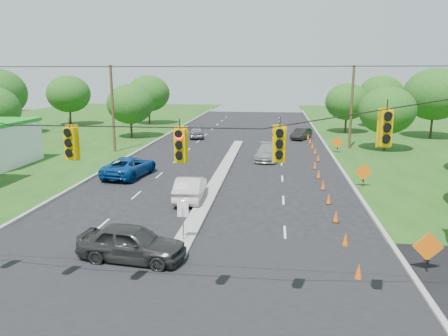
# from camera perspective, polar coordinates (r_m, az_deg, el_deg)

# --- Properties ---
(ground) EXTENTS (160.00, 160.00, 0.00)m
(ground) POSITION_cam_1_polar(r_m,az_deg,el_deg) (16.71, -9.77, -17.31)
(ground) COLOR black
(ground) RESTS_ON ground
(cross_street) EXTENTS (160.00, 14.00, 0.02)m
(cross_street) POSITION_cam_1_polar(r_m,az_deg,el_deg) (16.71, -9.77, -17.31)
(cross_street) COLOR black
(cross_street) RESTS_ON ground
(curb_left) EXTENTS (0.25, 110.00, 0.16)m
(curb_left) POSITION_cam_1_polar(r_m,az_deg,el_deg) (46.93, -11.30, 2.02)
(curb_left) COLOR gray
(curb_left) RESTS_ON ground
(curb_right) EXTENTS (0.25, 110.00, 0.16)m
(curb_right) POSITION_cam_1_polar(r_m,az_deg,el_deg) (45.00, 13.98, 1.45)
(curb_right) COLOR gray
(curb_right) RESTS_ON ground
(median) EXTENTS (1.00, 34.00, 0.18)m
(median) POSITION_cam_1_polar(r_m,az_deg,el_deg) (36.10, -0.36, -0.82)
(median) COLOR gray
(median) RESTS_ON ground
(median_sign) EXTENTS (0.55, 0.06, 2.05)m
(median_sign) POSITION_cam_1_polar(r_m,az_deg,el_deg) (21.44, -5.38, -6.08)
(median_sign) COLOR gray
(median_sign) RESTS_ON ground
(signal_span) EXTENTS (25.60, 0.32, 9.00)m
(signal_span) POSITION_cam_1_polar(r_m,az_deg,el_deg) (14.00, -11.86, -1.35)
(signal_span) COLOR #422D1C
(signal_span) RESTS_ON ground
(utility_pole_far_left) EXTENTS (0.28, 0.28, 9.00)m
(utility_pole_far_left) POSITION_cam_1_polar(r_m,az_deg,el_deg) (47.16, -14.33, 7.44)
(utility_pole_far_left) COLOR #422D1C
(utility_pole_far_left) RESTS_ON ground
(utility_pole_far_right) EXTENTS (0.28, 0.28, 9.00)m
(utility_pole_far_right) POSITION_cam_1_polar(r_m,az_deg,el_deg) (49.69, 16.32, 7.56)
(utility_pole_far_right) COLOR #422D1C
(utility_pole_far_right) RESTS_ON ground
(cone_0) EXTENTS (0.32, 0.32, 0.70)m
(cone_0) POSITION_cam_1_polar(r_m,az_deg,el_deg) (18.94, 17.17, -12.79)
(cone_0) COLOR #EA540E
(cone_0) RESTS_ON ground
(cone_1) EXTENTS (0.32, 0.32, 0.70)m
(cone_1) POSITION_cam_1_polar(r_m,az_deg,el_deg) (22.12, 15.58, -8.97)
(cone_1) COLOR #EA540E
(cone_1) RESTS_ON ground
(cone_2) EXTENTS (0.32, 0.32, 0.70)m
(cone_2) POSITION_cam_1_polar(r_m,az_deg,el_deg) (25.38, 14.41, -6.12)
(cone_2) COLOR #EA540E
(cone_2) RESTS_ON ground
(cone_3) EXTENTS (0.32, 0.32, 0.70)m
(cone_3) POSITION_cam_1_polar(r_m,az_deg,el_deg) (28.70, 13.52, -3.92)
(cone_3) COLOR #EA540E
(cone_3) RESTS_ON ground
(cone_4) EXTENTS (0.32, 0.32, 0.70)m
(cone_4) POSITION_cam_1_polar(r_m,az_deg,el_deg) (32.05, 12.82, -2.18)
(cone_4) COLOR #EA540E
(cone_4) RESTS_ON ground
(cone_5) EXTENTS (0.32, 0.32, 0.70)m
(cone_5) POSITION_cam_1_polar(r_m,az_deg,el_deg) (35.44, 12.26, -0.77)
(cone_5) COLOR #EA540E
(cone_5) RESTS_ON ground
(cone_6) EXTENTS (0.32, 0.32, 0.70)m
(cone_6) POSITION_cam_1_polar(r_m,az_deg,el_deg) (38.84, 11.79, 0.39)
(cone_6) COLOR #EA540E
(cone_6) RESTS_ON ground
(cone_7) EXTENTS (0.32, 0.32, 0.70)m
(cone_7) POSITION_cam_1_polar(r_m,az_deg,el_deg) (42.32, 12.21, 1.35)
(cone_7) COLOR #EA540E
(cone_7) RESTS_ON ground
(cone_8) EXTENTS (0.32, 0.32, 0.70)m
(cone_8) POSITION_cam_1_polar(r_m,az_deg,el_deg) (45.74, 11.82, 2.18)
(cone_8) COLOR #EA540E
(cone_8) RESTS_ON ground
(cone_9) EXTENTS (0.32, 0.32, 0.70)m
(cone_9) POSITION_cam_1_polar(r_m,az_deg,el_deg) (49.18, 11.48, 2.89)
(cone_9) COLOR #EA540E
(cone_9) RESTS_ON ground
(cone_10) EXTENTS (0.32, 0.32, 0.70)m
(cone_10) POSITION_cam_1_polar(r_m,az_deg,el_deg) (52.63, 11.18, 3.51)
(cone_10) COLOR #EA540E
(cone_10) RESTS_ON ground
(cone_11) EXTENTS (0.32, 0.32, 0.70)m
(cone_11) POSITION_cam_1_polar(r_m,az_deg,el_deg) (56.08, 10.92, 4.06)
(cone_11) COLOR #EA540E
(cone_11) RESTS_ON ground
(work_sign_0) EXTENTS (1.27, 0.58, 1.37)m
(work_sign_0) POSITION_cam_1_polar(r_m,az_deg,el_deg) (20.29, 25.10, -9.45)
(work_sign_0) COLOR black
(work_sign_0) RESTS_ON ground
(work_sign_1) EXTENTS (1.27, 0.58, 1.37)m
(work_sign_1) POSITION_cam_1_polar(r_m,az_deg,el_deg) (33.29, 17.74, -0.62)
(work_sign_1) COLOR black
(work_sign_1) RESTS_ON ground
(work_sign_2) EXTENTS (1.27, 0.58, 1.37)m
(work_sign_2) POSITION_cam_1_polar(r_m,az_deg,el_deg) (46.87, 14.60, 3.20)
(work_sign_2) COLOR black
(work_sign_2) RESTS_ON ground
(tree_4) EXTENTS (6.72, 6.72, 7.84)m
(tree_4) POSITION_cam_1_polar(r_m,az_deg,el_deg) (73.48, -19.62, 9.10)
(tree_4) COLOR black
(tree_4) RESTS_ON ground
(tree_5) EXTENTS (5.88, 5.88, 6.86)m
(tree_5) POSITION_cam_1_polar(r_m,az_deg,el_deg) (57.06, -12.14, 8.17)
(tree_5) COLOR black
(tree_5) RESTS_ON ground
(tree_6) EXTENTS (6.72, 6.72, 7.84)m
(tree_6) POSITION_cam_1_polar(r_m,az_deg,el_deg) (71.90, -9.82, 9.57)
(tree_6) COLOR black
(tree_6) RESTS_ON ground
(tree_9) EXTENTS (5.88, 5.88, 6.86)m
(tree_9) POSITION_cam_1_polar(r_m,az_deg,el_deg) (49.42, 20.53, 7.07)
(tree_9) COLOR black
(tree_9) RESTS_ON ground
(tree_10) EXTENTS (7.56, 7.56, 8.82)m
(tree_10) POSITION_cam_1_polar(r_m,az_deg,el_deg) (61.17, 25.81, 8.66)
(tree_10) COLOR black
(tree_10) RESTS_ON ground
(tree_11) EXTENTS (6.72, 6.72, 7.84)m
(tree_11) POSITION_cam_1_polar(r_m,az_deg,el_deg) (70.70, 19.80, 8.99)
(tree_11) COLOR black
(tree_11) RESTS_ON ground
(tree_12) EXTENTS (5.88, 5.88, 6.86)m
(tree_12) POSITION_cam_1_polar(r_m,az_deg,el_deg) (62.74, 15.77, 8.34)
(tree_12) COLOR black
(tree_12) RESTS_ON ground
(black_sedan) EXTENTS (5.04, 2.53, 1.65)m
(black_sedan) POSITION_cam_1_polar(r_m,az_deg,el_deg) (20.07, -11.95, -9.56)
(black_sedan) COLOR #2B2B2B
(black_sedan) RESTS_ON ground
(white_sedan) EXTENTS (1.95, 4.91, 1.59)m
(white_sedan) POSITION_cam_1_polar(r_m,az_deg,el_deg) (28.78, -4.42, -2.64)
(white_sedan) COLOR #B7A8A8
(white_sedan) RESTS_ON ground
(blue_pickup) EXTENTS (3.46, 6.12, 1.61)m
(blue_pickup) POSITION_cam_1_polar(r_m,az_deg,el_deg) (36.02, -12.23, 0.18)
(blue_pickup) COLOR navy
(blue_pickup) RESTS_ON ground
(silver_car_far) EXTENTS (2.44, 5.21, 1.47)m
(silver_car_far) POSITION_cam_1_polar(r_m,az_deg,el_deg) (42.07, 5.64, 2.04)
(silver_car_far) COLOR gray
(silver_car_far) RESTS_ON ground
(silver_car_oncoming) EXTENTS (2.70, 4.75, 1.52)m
(silver_car_oncoming) POSITION_cam_1_polar(r_m,az_deg,el_deg) (56.30, -3.65, 4.71)
(silver_car_oncoming) COLOR slate
(silver_car_oncoming) RESTS_ON ground
(dark_car_receding) EXTENTS (3.01, 4.48, 1.40)m
(dark_car_receding) POSITION_cam_1_polar(r_m,az_deg,el_deg) (55.99, 10.08, 4.44)
(dark_car_receding) COLOR black
(dark_car_receding) RESTS_ON ground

